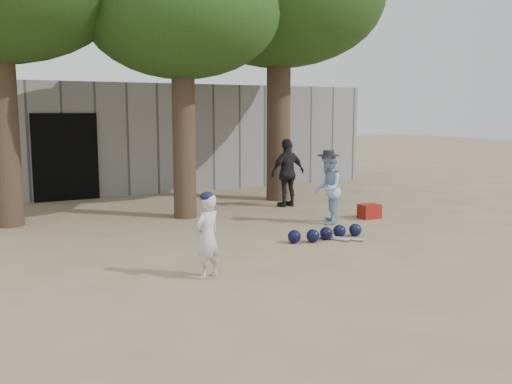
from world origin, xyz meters
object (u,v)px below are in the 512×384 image
boy_player (208,236)px  red_bag (369,211)px  spectator_blue (328,189)px  spectator_dark (288,173)px

boy_player → red_bag: 5.33m
red_bag → boy_player: bearing=-153.3°
spectator_blue → red_bag: (1.12, 0.05, -0.55)m
boy_player → red_bag: boy_player is taller
spectator_blue → spectator_dark: 2.20m
spectator_blue → spectator_dark: size_ratio=0.87×
boy_player → spectator_dark: (4.00, 4.49, 0.23)m
red_bag → spectator_blue: bearing=-177.2°
spectator_dark → red_bag: 2.33m
spectator_dark → red_bag: (0.75, -2.11, -0.66)m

